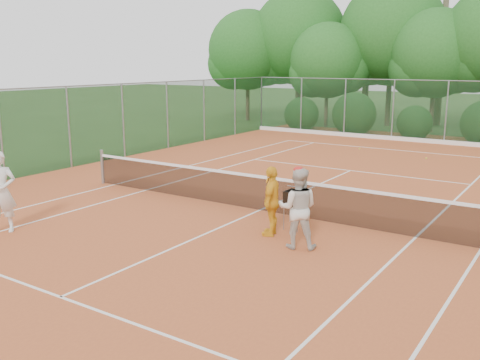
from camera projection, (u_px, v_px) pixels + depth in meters
name	position (u px, v px, depth m)	size (l,w,h in m)	color
ground	(259.00, 211.00, 14.19)	(120.00, 120.00, 0.00)	#294D1B
clay_court	(259.00, 211.00, 14.19)	(18.00, 36.00, 0.02)	#B7562A
tennis_net	(259.00, 192.00, 14.08)	(11.97, 0.10, 1.10)	gray
player_white	(1.00, 192.00, 12.26)	(0.69, 0.45, 1.89)	silver
player_center_grp	(298.00, 208.00, 11.20)	(1.03, 0.93, 1.76)	beige
player_yellow	(272.00, 201.00, 12.05)	(0.93, 0.39, 1.59)	yellow
ball_hopper	(295.00, 199.00, 12.47)	(0.41, 0.41, 0.93)	gray
stray_ball_a	(426.00, 158.00, 21.71)	(0.07, 0.07, 0.07)	yellow
stray_ball_b	(360.00, 148.00, 24.15)	(0.07, 0.07, 0.07)	#C9E234
court_markings	(259.00, 211.00, 14.19)	(11.03, 23.83, 0.01)	white
fence_back	(419.00, 111.00, 26.09)	(18.07, 0.07, 3.00)	#19381E
fence_left	(1.00, 136.00, 17.48)	(0.07, 33.07, 3.00)	#19381E
tropical_treeline	(477.00, 38.00, 28.80)	(32.10, 8.49, 15.03)	brown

